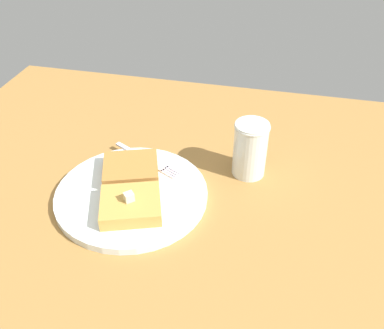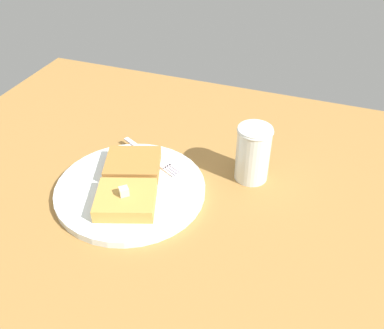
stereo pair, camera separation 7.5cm
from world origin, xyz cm
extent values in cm
cube|color=olive|center=(0.00, 0.00, 1.14)|extent=(97.87, 97.87, 2.28)
cylinder|color=white|center=(3.40, 2.97, 2.94)|extent=(26.42, 26.42, 1.32)
torus|color=gray|center=(3.40, 2.97, 3.20)|extent=(26.42, 26.42, 0.80)
cube|color=#C29242|center=(-1.12, 1.38, 4.78)|extent=(11.44, 12.05, 2.35)
cube|color=#AA7333|center=(7.92, 4.55, 4.78)|extent=(11.44, 12.05, 2.35)
cube|color=beige|center=(-1.27, 1.46, 6.69)|extent=(1.98, 1.99, 1.48)
cube|color=silver|center=(14.15, 6.07, 3.78)|extent=(5.44, 9.28, 0.36)
cube|color=silver|center=(11.18, 0.40, 3.78)|extent=(3.25, 3.50, 0.36)
cube|color=silver|center=(10.52, -2.64, 3.78)|extent=(1.77, 2.98, 0.36)
cube|color=silver|center=(10.03, -2.38, 3.78)|extent=(1.77, 2.98, 0.36)
cube|color=silver|center=(9.54, -2.13, 3.78)|extent=(1.77, 2.98, 0.36)
cube|color=silver|center=(9.05, -1.87, 3.78)|extent=(1.77, 2.98, 0.36)
cylinder|color=#3A1207|center=(14.98, -15.96, 5.42)|extent=(5.61, 5.61, 6.29)
cylinder|color=silver|center=(14.98, -15.96, 7.58)|extent=(6.10, 6.10, 10.60)
torus|color=silver|center=(14.98, -15.96, 12.43)|extent=(6.36, 6.36, 0.50)
camera|label=1|loc=(-48.82, -19.80, 52.26)|focal=40.00mm
camera|label=2|loc=(-46.69, -26.97, 52.26)|focal=40.00mm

